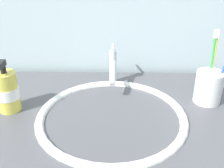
{
  "coord_description": "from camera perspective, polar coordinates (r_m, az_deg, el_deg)",
  "views": [
    {
      "loc": [
        0.05,
        -0.64,
        1.31
      ],
      "look_at": [
        0.03,
        0.03,
        0.97
      ],
      "focal_mm": 44.75,
      "sensor_mm": 36.0,
      "label": 1
    }
  ],
  "objects": [
    {
      "name": "toothbrush_cup",
      "position": [
        0.88,
        19.11,
        -0.63
      ],
      "size": [
        0.08,
        0.08,
        0.1
      ],
      "primitive_type": "cylinder",
      "color": "white",
      "rests_on": "vanity_counter"
    },
    {
      "name": "toothbrush_blue",
      "position": [
        0.86,
        21.66,
        2.5
      ],
      "size": [
        0.04,
        0.01,
        0.17
      ],
      "color": "blue",
      "rests_on": "toothbrush_cup"
    },
    {
      "name": "soap_dispenser",
      "position": [
        0.83,
        -20.61,
        -1.41
      ],
      "size": [
        0.06,
        0.06,
        0.15
      ],
      "color": "#DBCC4C",
      "rests_on": "vanity_counter"
    },
    {
      "name": "toothbrush_yellow",
      "position": [
        0.89,
        19.99,
        4.63
      ],
      "size": [
        0.02,
        0.05,
        0.2
      ],
      "color": "yellow",
      "rests_on": "toothbrush_cup"
    },
    {
      "name": "faucet",
      "position": [
        0.92,
        0.18,
        3.27
      ],
      "size": [
        0.02,
        0.16,
        0.13
      ],
      "color": "silver",
      "rests_on": "sink_basin"
    },
    {
      "name": "sink_basin",
      "position": [
        0.8,
        -0.04,
        -9.03
      ],
      "size": [
        0.42,
        0.42,
        0.11
      ],
      "color": "white",
      "rests_on": "vanity_counter"
    },
    {
      "name": "toothbrush_green",
      "position": [
        0.88,
        19.77,
        4.57
      ],
      "size": [
        0.01,
        0.05,
        0.2
      ],
      "color": "green",
      "rests_on": "toothbrush_cup"
    }
  ]
}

